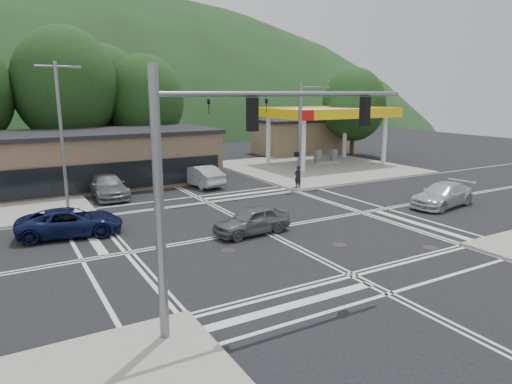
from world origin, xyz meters
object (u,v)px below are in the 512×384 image
car_silver_east (443,195)px  car_queue_b (166,167)px  car_queue_a (199,176)px  car_blue_west (70,222)px  pedestrian (298,177)px  car_grey_center (252,220)px  car_northbound (107,186)px

car_silver_east → car_queue_b: size_ratio=1.20×
car_queue_a → car_blue_west: bearing=28.7°
car_queue_a → pedestrian: bearing=129.1°
car_grey_center → pedestrian: bearing=128.3°
car_grey_center → car_queue_a: (2.52, 12.91, 0.11)m
car_silver_east → pedestrian: bearing=-158.7°
car_silver_east → car_queue_b: bearing=-158.4°
car_blue_west → car_silver_east: (21.85, -5.40, 0.03)m
car_blue_west → car_northbound: car_northbound is taller
car_queue_a → car_queue_b: 5.84m
car_silver_east → car_queue_a: bearing=-150.8°
car_queue_a → pedestrian: size_ratio=2.88×
car_northbound → car_silver_east: bearing=-36.7°
car_blue_west → pedestrian: bearing=-68.5°
car_silver_east → car_queue_a: size_ratio=1.04×
car_grey_center → pedestrian: pedestrian is taller
car_blue_west → car_queue_b: size_ratio=1.20×
car_grey_center → car_queue_b: size_ratio=0.97×
car_grey_center → car_silver_east: (13.59, -1.05, 0.04)m
car_queue_a → pedestrian: pedestrian is taller
car_blue_west → car_grey_center: car_blue_west is taller
car_queue_a → car_queue_b: bearing=-92.5°
car_queue_b → car_northbound: 8.91m
car_northbound → car_blue_west: bearing=-113.9°
car_queue_b → car_northbound: (-6.43, -6.17, 0.06)m
car_blue_west → car_silver_east: bearing=-94.0°
car_queue_a → car_northbound: bearing=-6.7°
car_queue_b → car_grey_center: bearing=85.7°
car_queue_a → pedestrian: (5.85, -5.11, 0.19)m
car_grey_center → car_queue_a: size_ratio=0.84×
car_grey_center → car_northbound: size_ratio=0.77×
car_silver_east → car_queue_a: 17.82m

